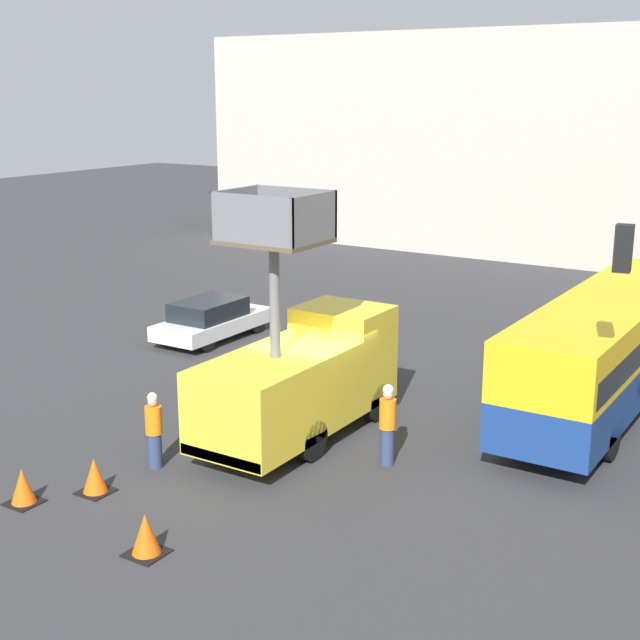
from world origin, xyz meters
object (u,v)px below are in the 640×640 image
at_px(traffic_cone_near_truck, 23,487).
at_px(parked_car_curbside, 211,319).
at_px(traffic_cone_mid_road, 95,476).
at_px(road_worker_directing, 387,424).
at_px(traffic_cone_far_side, 146,535).
at_px(road_worker_near_truck, 154,430).
at_px(city_bus, 609,341).
at_px(utility_truck, 301,375).

xyz_separation_m(traffic_cone_near_truck, parked_car_curbside, (-4.61, 11.78, 0.35)).
relative_size(traffic_cone_near_truck, traffic_cone_mid_road, 0.98).
relative_size(road_worker_directing, traffic_cone_far_side, 2.38).
bearing_deg(traffic_cone_near_truck, traffic_cone_far_side, -2.94).
height_order(road_worker_near_truck, traffic_cone_near_truck, road_worker_near_truck).
xyz_separation_m(city_bus, traffic_cone_far_side, (-4.92, -12.47, -1.41)).
bearing_deg(parked_car_curbside, traffic_cone_mid_road, -62.74).
distance_m(road_worker_near_truck, traffic_cone_near_truck, 3.04).
height_order(utility_truck, traffic_cone_mid_road, utility_truck).
xyz_separation_m(road_worker_directing, traffic_cone_far_side, (-1.81, -5.92, -0.58)).
relative_size(traffic_cone_far_side, parked_car_curbside, 0.18).
distance_m(road_worker_directing, traffic_cone_mid_road, 6.46).
height_order(city_bus, parked_car_curbside, city_bus).
relative_size(utility_truck, traffic_cone_far_side, 7.64).
bearing_deg(city_bus, traffic_cone_mid_road, 130.55).
distance_m(traffic_cone_near_truck, traffic_cone_far_side, 3.57).
bearing_deg(road_worker_directing, traffic_cone_mid_road, -98.37).
xyz_separation_m(road_worker_directing, traffic_cone_near_truck, (-5.37, -5.74, -0.60)).
xyz_separation_m(city_bus, parked_car_curbside, (-13.10, -0.51, -1.08)).
bearing_deg(city_bus, traffic_cone_near_truck, 130.29).
relative_size(utility_truck, road_worker_directing, 3.21).
distance_m(city_bus, parked_car_curbside, 13.15).
distance_m(traffic_cone_far_side, parked_car_curbside, 14.49).
height_order(road_worker_near_truck, traffic_cone_far_side, road_worker_near_truck).
height_order(city_bus, road_worker_near_truck, city_bus).
height_order(utility_truck, traffic_cone_near_truck, utility_truck).
bearing_deg(utility_truck, traffic_cone_near_truck, -115.06).
bearing_deg(traffic_cone_mid_road, road_worker_near_truck, 83.69).
xyz_separation_m(city_bus, road_worker_directing, (-3.12, -6.55, -0.83)).
xyz_separation_m(city_bus, traffic_cone_near_truck, (-8.49, -12.29, -1.43)).
height_order(traffic_cone_mid_road, parked_car_curbside, parked_car_curbside).
bearing_deg(traffic_cone_mid_road, traffic_cone_far_side, -26.30).
bearing_deg(traffic_cone_mid_road, utility_truck, 68.21).
relative_size(road_worker_near_truck, parked_car_curbside, 0.40).
bearing_deg(utility_truck, traffic_cone_mid_road, -111.79).
bearing_deg(traffic_cone_near_truck, road_worker_near_truck, 69.42).
bearing_deg(traffic_cone_mid_road, city_bus, 55.63).
bearing_deg(road_worker_directing, road_worker_near_truck, -109.69).
distance_m(road_worker_directing, traffic_cone_near_truck, 7.88).
bearing_deg(utility_truck, parked_car_curbside, 142.42).
relative_size(road_worker_directing, traffic_cone_near_truck, 2.51).
bearing_deg(parked_car_curbside, traffic_cone_far_side, -55.66).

